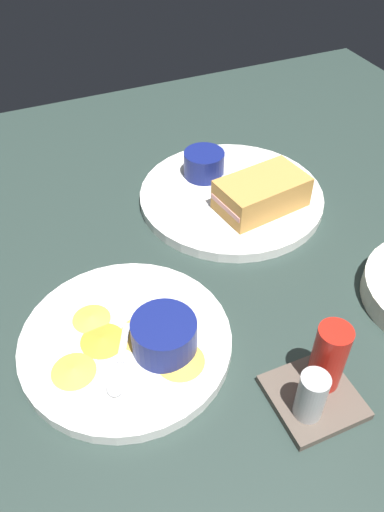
{
  "coord_description": "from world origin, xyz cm",
  "views": [
    {
      "loc": [
        30.44,
        46.33,
        49.39
      ],
      "look_at": [
        10.79,
        1.16,
        3.0
      ],
      "focal_mm": 36.12,
      "sensor_mm": 36.0,
      "label": 1
    }
  ],
  "objects_px": {
    "spoon_by_gravy_ramekin": "(118,373)",
    "ramekin_dark_sauce": "(204,163)",
    "plate_chips_companion": "(126,342)",
    "sandwich_half_near": "(262,193)",
    "plate_sandwich_main": "(231,197)",
    "condiment_caddy": "(320,379)",
    "ramekin_light_gravy": "(164,335)",
    "spoon_by_dark_ramekin": "(234,182)"
  },
  "relations": [
    {
      "from": "plate_sandwich_main",
      "to": "spoon_by_dark_ramekin",
      "type": "height_order",
      "value": "spoon_by_dark_ramekin"
    },
    {
      "from": "spoon_by_dark_ramekin",
      "to": "spoon_by_gravy_ramekin",
      "type": "bearing_deg",
      "value": 44.28
    },
    {
      "from": "plate_sandwich_main",
      "to": "ramekin_light_gravy",
      "type": "relative_size",
      "value": 3.87
    },
    {
      "from": "plate_sandwich_main",
      "to": "plate_chips_companion",
      "type": "xyz_separation_m",
      "value": [
        0.24,
        0.2,
        0.0
      ]
    },
    {
      "from": "plate_sandwich_main",
      "to": "condiment_caddy",
      "type": "distance_m",
      "value": 0.36
    },
    {
      "from": "plate_chips_companion",
      "to": "spoon_by_gravy_ramekin",
      "type": "distance_m",
      "value": 0.05
    },
    {
      "from": "spoon_by_gravy_ramekin",
      "to": "ramekin_dark_sauce",
      "type": "bearing_deg",
      "value": -128.04
    },
    {
      "from": "sandwich_half_near",
      "to": "ramekin_dark_sauce",
      "type": "height_order",
      "value": "sandwich_half_near"
    },
    {
      "from": "sandwich_half_near",
      "to": "condiment_caddy",
      "type": "distance_m",
      "value": 0.32
    },
    {
      "from": "spoon_by_gravy_ramekin",
      "to": "spoon_by_dark_ramekin",
      "type": "bearing_deg",
      "value": -135.72
    },
    {
      "from": "ramekin_dark_sauce",
      "to": "spoon_by_gravy_ramekin",
      "type": "relative_size",
      "value": 0.68
    },
    {
      "from": "sandwich_half_near",
      "to": "spoon_by_gravy_ramekin",
      "type": "relative_size",
      "value": 1.49
    },
    {
      "from": "plate_sandwich_main",
      "to": "condiment_caddy",
      "type": "bearing_deg",
      "value": 78.04
    },
    {
      "from": "ramekin_light_gravy",
      "to": "spoon_by_dark_ramekin",
      "type": "bearing_deg",
      "value": -130.41
    },
    {
      "from": "spoon_by_dark_ramekin",
      "to": "condiment_caddy",
      "type": "distance_m",
      "value": 0.38
    },
    {
      "from": "sandwich_half_near",
      "to": "plate_chips_companion",
      "type": "distance_m",
      "value": 0.31
    },
    {
      "from": "plate_sandwich_main",
      "to": "plate_chips_companion",
      "type": "bearing_deg",
      "value": 40.34
    },
    {
      "from": "plate_sandwich_main",
      "to": "ramekin_dark_sauce",
      "type": "relative_size",
      "value": 4.4
    },
    {
      "from": "plate_sandwich_main",
      "to": "spoon_by_dark_ramekin",
      "type": "bearing_deg",
      "value": -125.08
    },
    {
      "from": "plate_chips_companion",
      "to": "condiment_caddy",
      "type": "bearing_deg",
      "value": 138.67
    },
    {
      "from": "spoon_by_gravy_ramekin",
      "to": "sandwich_half_near",
      "type": "bearing_deg",
      "value": -144.93
    },
    {
      "from": "plate_chips_companion",
      "to": "plate_sandwich_main",
      "type": "bearing_deg",
      "value": -139.66
    },
    {
      "from": "spoon_by_dark_ramekin",
      "to": "spoon_by_gravy_ramekin",
      "type": "height_order",
      "value": "same"
    },
    {
      "from": "plate_chips_companion",
      "to": "spoon_by_gravy_ramekin",
      "type": "height_order",
      "value": "spoon_by_gravy_ramekin"
    },
    {
      "from": "spoon_by_gravy_ramekin",
      "to": "condiment_caddy",
      "type": "relative_size",
      "value": 1.0
    },
    {
      "from": "plate_chips_companion",
      "to": "spoon_by_dark_ramekin",
      "type": "bearing_deg",
      "value": -138.61
    },
    {
      "from": "plate_sandwich_main",
      "to": "ramekin_dark_sauce",
      "type": "xyz_separation_m",
      "value": [
        0.02,
        -0.06,
        0.03
      ]
    },
    {
      "from": "spoon_by_dark_ramekin",
      "to": "spoon_by_gravy_ramekin",
      "type": "xyz_separation_m",
      "value": [
        0.28,
        0.27,
        0.0
      ]
    },
    {
      "from": "spoon_by_dark_ramekin",
      "to": "plate_sandwich_main",
      "type": "bearing_deg",
      "value": 54.92
    },
    {
      "from": "plate_sandwich_main",
      "to": "condiment_caddy",
      "type": "relative_size",
      "value": 3.01
    },
    {
      "from": "ramekin_dark_sauce",
      "to": "plate_chips_companion",
      "type": "distance_m",
      "value": 0.35
    },
    {
      "from": "spoon_by_gravy_ramekin",
      "to": "plate_sandwich_main",
      "type": "bearing_deg",
      "value": -136.43
    },
    {
      "from": "ramekin_dark_sauce",
      "to": "spoon_by_dark_ramekin",
      "type": "distance_m",
      "value": 0.06
    },
    {
      "from": "sandwich_half_near",
      "to": "ramekin_light_gravy",
      "type": "height_order",
      "value": "sandwich_half_near"
    },
    {
      "from": "ramekin_dark_sauce",
      "to": "spoon_by_dark_ramekin",
      "type": "bearing_deg",
      "value": 129.06
    },
    {
      "from": "ramekin_dark_sauce",
      "to": "plate_chips_companion",
      "type": "height_order",
      "value": "ramekin_dark_sauce"
    },
    {
      "from": "plate_sandwich_main",
      "to": "ramekin_light_gravy",
      "type": "distance_m",
      "value": 0.31
    },
    {
      "from": "plate_sandwich_main",
      "to": "plate_chips_companion",
      "type": "distance_m",
      "value": 0.32
    },
    {
      "from": "sandwich_half_near",
      "to": "spoon_by_gravy_ramekin",
      "type": "height_order",
      "value": "sandwich_half_near"
    },
    {
      "from": "spoon_by_dark_ramekin",
      "to": "condiment_caddy",
      "type": "height_order",
      "value": "condiment_caddy"
    },
    {
      "from": "plate_chips_companion",
      "to": "condiment_caddy",
      "type": "height_order",
      "value": "condiment_caddy"
    },
    {
      "from": "spoon_by_dark_ramekin",
      "to": "ramekin_dark_sauce",
      "type": "bearing_deg",
      "value": -50.94
    }
  ]
}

